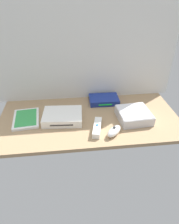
# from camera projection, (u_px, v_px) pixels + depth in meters

# --- Properties ---
(ground_plane) EXTENTS (1.00, 0.48, 0.02)m
(ground_plane) POSITION_uv_depth(u_px,v_px,m) (90.00, 119.00, 1.14)
(ground_plane) COLOR #9E7F5B
(ground_plane) RESTS_ON ground
(back_wall) EXTENTS (1.10, 0.01, 0.64)m
(back_wall) POSITION_uv_depth(u_px,v_px,m) (85.00, 48.00, 1.17)
(back_wall) COLOR silver
(back_wall) RESTS_ON ground
(game_console) EXTENTS (0.22, 0.18, 0.04)m
(game_console) POSITION_uv_depth(u_px,v_px,m) (63.00, 116.00, 1.12)
(game_console) COLOR white
(game_console) RESTS_ON ground_plane
(mini_computer) EXTENTS (0.18, 0.18, 0.05)m
(mini_computer) POSITION_uv_depth(u_px,v_px,m) (134.00, 115.00, 1.12)
(mini_computer) COLOR silver
(mini_computer) RESTS_ON ground_plane
(game_case) EXTENTS (0.15, 0.20, 0.02)m
(game_case) POSITION_uv_depth(u_px,v_px,m) (26.00, 119.00, 1.12)
(game_case) COLOR white
(game_case) RESTS_ON ground_plane
(network_router) EXTENTS (0.18, 0.13, 0.03)m
(network_router) POSITION_uv_depth(u_px,v_px,m) (104.00, 100.00, 1.28)
(network_router) COLOR navy
(network_router) RESTS_ON ground_plane
(remote_wand) EXTENTS (0.07, 0.15, 0.03)m
(remote_wand) POSITION_uv_depth(u_px,v_px,m) (97.00, 127.00, 1.04)
(remote_wand) COLOR white
(remote_wand) RESTS_ON ground_plane
(remote_nunchuk) EXTENTS (0.10, 0.10, 0.05)m
(remote_nunchuk) POSITION_uv_depth(u_px,v_px,m) (114.00, 131.00, 1.01)
(remote_nunchuk) COLOR white
(remote_nunchuk) RESTS_ON ground_plane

